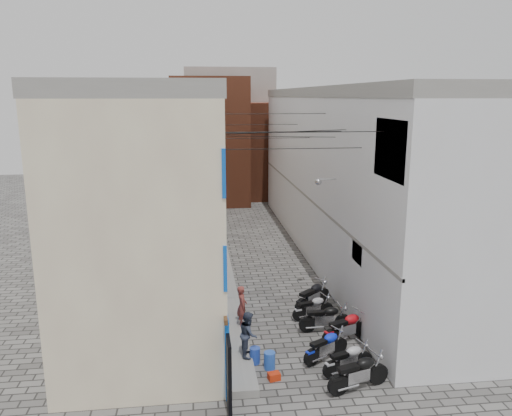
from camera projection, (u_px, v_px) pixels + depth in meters
name	position (u px, v px, depth m)	size (l,w,h in m)	color
ground	(313.00, 394.00, 14.67)	(90.00, 90.00, 0.00)	#504E4C
plinth	(220.00, 255.00, 26.98)	(0.90, 26.00, 0.25)	gray
building_left	(162.00, 177.00, 25.62)	(5.10, 27.00, 9.00)	beige
building_right	(350.00, 173.00, 26.86)	(5.94, 26.00, 9.00)	white
building_far_brick_left	(210.00, 141.00, 40.44)	(6.00, 6.00, 10.00)	brown
building_far_brick_right	(267.00, 150.00, 43.19)	(5.00, 6.00, 8.00)	brown
building_far_concrete	(229.00, 129.00, 46.37)	(8.00, 5.00, 11.00)	gray
far_shopfront	(238.00, 193.00, 38.80)	(2.00, 0.30, 2.40)	black
overhead_wires	(274.00, 132.00, 20.50)	(5.80, 13.02, 1.32)	black
motorcycle_a	(359.00, 371.00, 14.75)	(0.66, 2.08, 1.21)	black
motorcycle_b	(348.00, 358.00, 15.64)	(0.58, 1.84, 1.07)	#AFAFB4
motorcycle_c	(326.00, 345.00, 16.44)	(0.59, 1.88, 1.09)	#0E28DA
motorcycle_d	(347.00, 326.00, 17.63)	(0.66, 2.10, 1.21)	#B80D14
motorcycle_e	(325.00, 317.00, 18.44)	(0.63, 2.00, 1.16)	black
motorcycle_f	(313.00, 306.00, 19.53)	(0.56, 1.77, 1.03)	#ACACB1
motorcycle_g	(313.00, 295.00, 20.36)	(0.68, 2.15, 1.25)	black
person_a	(242.00, 306.00, 18.37)	(0.56, 0.36, 1.53)	brown
person_b	(249.00, 334.00, 16.21)	(0.73, 0.57, 1.51)	#333A4D
water_jug_near	(270.00, 360.00, 15.97)	(0.36, 0.36, 0.57)	blue
water_jug_far	(255.00, 355.00, 16.30)	(0.35, 0.35, 0.55)	#2344B3
red_crate	(274.00, 376.00, 15.38)	(0.36, 0.27, 0.23)	red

